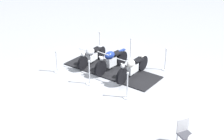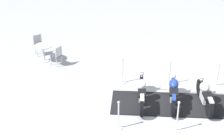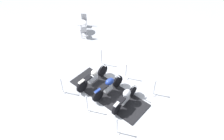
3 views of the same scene
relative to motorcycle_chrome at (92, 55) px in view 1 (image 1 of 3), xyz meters
The scene contains 12 objects.
ground_plane 1.24m from the motorcycle_chrome, 129.57° to the right, with size 80.00×80.00×0.00m, color #A8AAB2.
display_platform 1.24m from the motorcycle_chrome, 129.57° to the right, with size 4.48×1.60×0.04m, color black.
motorcycle_chrome is the anchor object (origin of this frame).
motorcycle_navy 1.14m from the motorcycle_chrome, 131.16° to the right, with size 1.59×1.62×1.02m.
motorcycle_cream 2.28m from the motorcycle_chrome, 131.13° to the right, with size 1.84×1.63×1.03m.
stanchion_left_front 1.76m from the motorcycle_chrome, 15.41° to the right, with size 0.30×0.30×1.07m.
stanchion_right_rear 3.40m from the motorcycle_chrome, 157.68° to the right, with size 0.33×0.33×1.11m.
stanchion_left_rear 3.43m from the motorcycle_chrome, 103.85° to the right, with size 0.29×0.29×1.06m.
stanchion_right_mid 1.90m from the motorcycle_chrome, behind, with size 0.34×0.34×1.09m.
stanchion_right_front 1.70m from the motorcycle_chrome, 111.87° to the left, with size 0.32×0.32×1.02m.
stanchion_left_mid 1.95m from the motorcycle_chrome, 77.08° to the right, with size 0.28×0.28×1.14m.
cafe_chair_near_table 6.70m from the motorcycle_chrome, 156.82° to the right, with size 0.51×0.51×0.93m.
Camera 1 is at (-12.98, 1.05, 6.38)m, focal length 50.92 mm.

